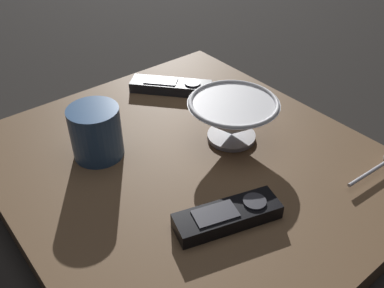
{
  "coord_description": "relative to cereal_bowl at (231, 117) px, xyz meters",
  "views": [
    {
      "loc": [
        0.34,
        0.43,
        0.49
      ],
      "look_at": [
        -0.01,
        -0.01,
        0.06
      ],
      "focal_mm": 39.16,
      "sensor_mm": 36.0,
      "label": 1
    }
  ],
  "objects": [
    {
      "name": "coffee_mug",
      "position": [
        0.21,
        -0.1,
        0.0
      ],
      "size": [
        0.09,
        0.09,
        0.09
      ],
      "color": "#33598C",
      "rests_on": "table"
    },
    {
      "name": "tv_remote_far",
      "position": [
        -0.02,
        -0.2,
        -0.03
      ],
      "size": [
        0.15,
        0.16,
        0.02
      ],
      "color": "black",
      "rests_on": "table"
    },
    {
      "name": "table",
      "position": [
        0.1,
        0.0,
        -0.06
      ],
      "size": [
        0.59,
        0.65,
        0.04
      ],
      "color": "brown",
      "rests_on": "ground"
    },
    {
      "name": "cereal_bowl",
      "position": [
        0.0,
        0.0,
        0.0
      ],
      "size": [
        0.16,
        0.16,
        0.08
      ],
      "color": "silver",
      "rests_on": "table"
    },
    {
      "name": "tv_remote_near",
      "position": [
        0.14,
        0.15,
        -0.03
      ],
      "size": [
        0.16,
        0.09,
        0.03
      ],
      "color": "black",
      "rests_on": "table"
    },
    {
      "name": "ground_plane",
      "position": [
        0.1,
        0.0,
        -0.09
      ],
      "size": [
        6.0,
        6.0,
        0.0
      ],
      "primitive_type": "plane",
      "color": "black"
    }
  ]
}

